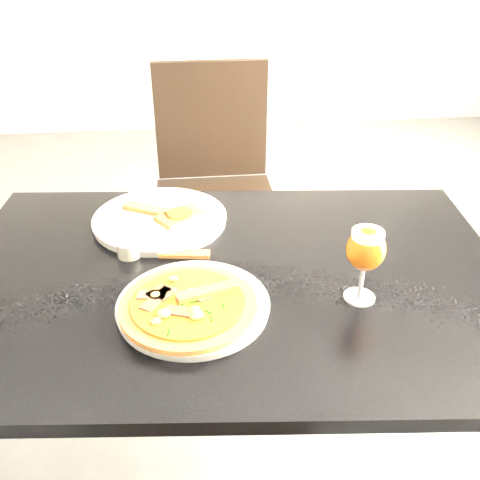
{
  "coord_description": "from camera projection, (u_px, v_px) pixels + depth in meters",
  "views": [
    {
      "loc": [
        -0.18,
        -1.06,
        1.4
      ],
      "look_at": [
        -0.07,
        -0.12,
        0.83
      ],
      "focal_mm": 40.0,
      "sensor_mm": 36.0,
      "label": 1
    }
  ],
  "objects": [
    {
      "name": "ground",
      "position": [
        259.0,
        450.0,
        1.64
      ],
      "size": [
        6.0,
        6.0,
        0.0
      ],
      "primitive_type": "plane",
      "color": "#565659",
      "rests_on": "ground"
    },
    {
      "name": "dining_table",
      "position": [
        230.0,
        305.0,
        1.19
      ],
      "size": [
        1.27,
        0.91,
        0.75
      ],
      "rotation": [
        0.0,
        0.0,
        -0.09
      ],
      "color": "black",
      "rests_on": "ground"
    },
    {
      "name": "chair_far",
      "position": [
        215.0,
        186.0,
        2.03
      ],
      "size": [
        0.45,
        0.45,
        0.97
      ],
      "rotation": [
        0.0,
        0.0,
        0.0
      ],
      "color": "black",
      "rests_on": "ground"
    },
    {
      "name": "plate_main",
      "position": [
        193.0,
        306.0,
        1.04
      ],
      "size": [
        0.36,
        0.36,
        0.02
      ],
      "primitive_type": "cylinder",
      "rotation": [
        0.0,
        0.0,
        -0.26
      ],
      "color": "silver",
      "rests_on": "dining_table"
    },
    {
      "name": "pizza",
      "position": [
        189.0,
        304.0,
        1.01
      ],
      "size": [
        0.26,
        0.26,
        0.03
      ],
      "rotation": [
        0.0,
        0.0,
        -0.03
      ],
      "color": "#9D6125",
      "rests_on": "plate_main"
    },
    {
      "name": "plate_second",
      "position": [
        160.0,
        219.0,
        1.33
      ],
      "size": [
        0.44,
        0.44,
        0.02
      ],
      "primitive_type": "cylinder",
      "rotation": [
        0.0,
        0.0,
        -0.48
      ],
      "color": "silver",
      "rests_on": "dining_table"
    },
    {
      "name": "crust_scraps",
      "position": [
        169.0,
        213.0,
        1.33
      ],
      "size": [
        0.21,
        0.15,
        0.02
      ],
      "rotation": [
        0.0,
        0.0,
        -0.07
      ],
      "color": "#9D6125",
      "rests_on": "plate_second"
    },
    {
      "name": "loose_crust",
      "position": [
        184.0,
        254.0,
        1.2
      ],
      "size": [
        0.12,
        0.04,
        0.01
      ],
      "primitive_type": "cube",
      "rotation": [
        0.0,
        0.0,
        -0.15
      ],
      "color": "#9D6125",
      "rests_on": "dining_table"
    },
    {
      "name": "sauce_cup",
      "position": [
        129.0,
        248.0,
        1.2
      ],
      "size": [
        0.05,
        0.05,
        0.04
      ],
      "color": "beige",
      "rests_on": "dining_table"
    },
    {
      "name": "beer_glass",
      "position": [
        366.0,
        250.0,
        1.01
      ],
      "size": [
        0.08,
        0.08,
        0.16
      ],
      "color": "#B7BAC0",
      "rests_on": "dining_table"
    }
  ]
}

